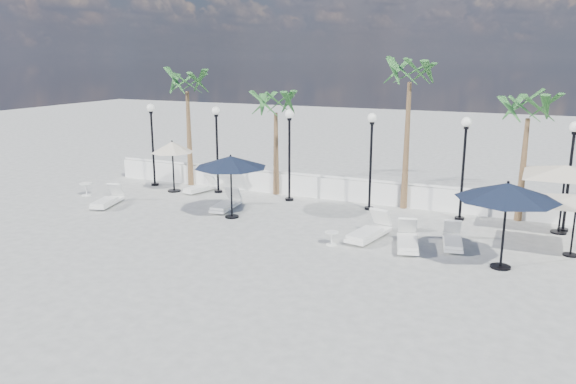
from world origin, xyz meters
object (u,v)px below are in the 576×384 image
at_px(lounger_5, 369,232).
at_px(parasol_cream_sq_a, 566,166).
at_px(lounger_0, 226,204).
at_px(parasol_navy_mid, 507,192).
at_px(lounger_1, 108,200).
at_px(lounger_2, 201,188).
at_px(lounger_4, 453,240).
at_px(parasol_navy_left, 231,162).
at_px(lounger_3, 407,241).
at_px(parasol_cream_small, 172,148).

bearing_deg(lounger_5, parasol_cream_sq_a, 41.68).
bearing_deg(lounger_0, parasol_navy_mid, -18.15).
distance_m(lounger_1, parasol_cream_sq_a, 17.27).
height_order(lounger_2, lounger_4, lounger_4).
relative_size(lounger_0, parasol_navy_left, 0.71).
bearing_deg(lounger_5, parasol_navy_mid, -1.30).
height_order(lounger_3, parasol_navy_left, parasol_navy_left).
height_order(lounger_5, parasol_cream_small, parasol_cream_small).
xyz_separation_m(lounger_4, parasol_cream_sq_a, (3.13, 3.02, 2.15)).
height_order(parasol_cream_sq_a, parasol_cream_small, parasol_cream_sq_a).
height_order(parasol_navy_mid, parasol_cream_small, parasol_navy_mid).
relative_size(lounger_3, parasol_navy_mid, 0.71).
xyz_separation_m(lounger_4, parasol_cream_small, (-12.66, 2.67, 1.77)).
xyz_separation_m(lounger_0, parasol_cream_small, (-3.75, 1.77, 1.76)).
xyz_separation_m(lounger_1, parasol_navy_mid, (15.17, -0.75, 2.02)).
height_order(lounger_1, parasol_navy_left, parasol_navy_left).
height_order(lounger_0, lounger_5, lounger_5).
distance_m(lounger_2, parasol_navy_mid, 13.88).
bearing_deg(parasol_cream_small, lounger_3, -16.47).
height_order(lounger_1, parasol_cream_sq_a, parasol_cream_sq_a).
xyz_separation_m(lounger_1, parasol_navy_left, (5.47, 0.62, 1.89)).
relative_size(lounger_1, parasol_cream_sq_a, 0.39).
bearing_deg(lounger_4, parasol_navy_mid, -50.75).
bearing_deg(lounger_4, lounger_3, -162.61).
bearing_deg(lounger_4, lounger_5, 176.72).
height_order(lounger_3, parasol_navy_mid, parasol_navy_mid).
distance_m(lounger_2, lounger_5, 9.44).
xyz_separation_m(lounger_5, parasol_cream_sq_a, (5.79, 3.37, 2.10)).
height_order(lounger_1, lounger_5, lounger_5).
height_order(parasol_navy_mid, parasol_cream_sq_a, parasol_navy_mid).
bearing_deg(lounger_5, lounger_2, 170.48).
relative_size(lounger_1, parasol_navy_mid, 0.70).
bearing_deg(lounger_0, lounger_1, -169.17).
xyz_separation_m(lounger_2, parasol_navy_mid, (13.02, -4.34, 2.05)).
distance_m(lounger_1, lounger_2, 4.19).
bearing_deg(parasol_cream_sq_a, lounger_5, -149.82).
bearing_deg(lounger_2, lounger_5, -7.10).
distance_m(lounger_1, lounger_3, 12.33).
xyz_separation_m(lounger_3, parasol_cream_sq_a, (4.43, 3.72, 2.13)).
distance_m(lounger_2, parasol_navy_left, 4.85).
height_order(lounger_0, lounger_4, lounger_0).
height_order(lounger_0, lounger_1, lounger_1).
bearing_deg(lounger_5, parasol_cream_small, 174.74).
bearing_deg(lounger_3, lounger_2, 145.69).
bearing_deg(lounger_0, lounger_3, -18.09).
bearing_deg(parasol_cream_small, parasol_navy_left, -30.05).
height_order(lounger_0, parasol_cream_sq_a, parasol_cream_sq_a).
height_order(lounger_4, lounger_5, lounger_5).
height_order(lounger_0, lounger_2, lounger_0).
relative_size(parasol_navy_mid, parasol_cream_sq_a, 0.55).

